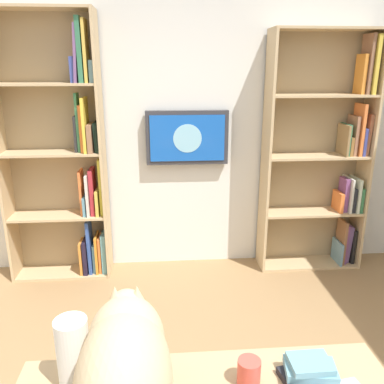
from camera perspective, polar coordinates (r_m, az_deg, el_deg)
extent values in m
cube|color=silver|center=(3.56, -0.79, 10.28)|extent=(4.52, 0.06, 2.70)
cube|color=tan|center=(3.87, 23.50, 4.83)|extent=(0.02, 0.28, 2.09)
cube|color=tan|center=(3.54, 10.50, 4.93)|extent=(0.02, 0.28, 2.09)
cube|color=tan|center=(3.80, 16.56, 5.35)|extent=(0.92, 0.01, 2.09)
cube|color=tan|center=(4.02, 15.96, -9.64)|extent=(0.88, 0.27, 0.02)
cube|color=tan|center=(3.82, 16.60, -2.69)|extent=(0.88, 0.27, 0.02)
cube|color=tan|center=(3.68, 17.29, 4.91)|extent=(0.88, 0.27, 0.02)
cube|color=tan|center=(3.61, 18.04, 12.95)|extent=(0.88, 0.27, 0.02)
cube|color=tan|center=(3.61, 18.85, 21.13)|extent=(0.88, 0.27, 0.02)
cube|color=black|center=(4.10, 21.67, -6.98)|extent=(0.03, 0.15, 0.33)
cube|color=slate|center=(4.09, 21.10, -6.76)|extent=(0.06, 0.14, 0.36)
cube|color=#7F4980|center=(4.07, 20.67, -6.68)|extent=(0.02, 0.18, 0.38)
cube|color=#8D5E3D|center=(4.04, 20.45, -6.54)|extent=(0.02, 0.19, 0.42)
cube|color=#6994AB|center=(4.06, 19.97, -7.95)|extent=(0.02, 0.22, 0.21)
cube|color=#367648|center=(3.94, 22.45, -0.79)|extent=(0.03, 0.22, 0.23)
cube|color=silver|center=(3.92, 22.09, -0.21)|extent=(0.02, 0.23, 0.31)
cube|color=#25272C|center=(3.92, 21.55, -0.82)|extent=(0.04, 0.20, 0.22)
cube|color=silver|center=(3.89, 21.19, -0.22)|extent=(0.02, 0.23, 0.31)
cube|color=#7B457C|center=(3.87, 20.75, -0.30)|extent=(0.04, 0.15, 0.30)
cube|color=orange|center=(3.87, 20.07, -1.23)|extent=(0.03, 0.19, 0.18)
cube|color=#A16040|center=(3.82, 23.36, 7.58)|extent=(0.04, 0.19, 0.36)
cube|color=#38408C|center=(3.80, 22.87, 6.69)|extent=(0.02, 0.19, 0.24)
cube|color=orange|center=(3.77, 22.62, 8.22)|extent=(0.03, 0.19, 0.44)
cube|color=#9B6A4D|center=(3.78, 21.87, 7.53)|extent=(0.03, 0.19, 0.34)
cube|color=olive|center=(3.76, 21.33, 6.17)|extent=(0.03, 0.17, 0.16)
cube|color=#3D784F|center=(3.76, 20.93, 7.04)|extent=(0.02, 0.21, 0.27)
cube|color=#93744A|center=(3.73, 20.73, 6.97)|extent=(0.02, 0.23, 0.26)
cube|color=olive|center=(3.78, 24.39, 15.44)|extent=(0.02, 0.15, 0.37)
cube|color=gold|center=(3.76, 24.18, 16.20)|extent=(0.03, 0.21, 0.47)
cube|color=#8D6348|center=(3.75, 23.59, 16.32)|extent=(0.03, 0.19, 0.48)
cube|color=orange|center=(3.73, 22.88, 15.20)|extent=(0.03, 0.16, 0.32)
cube|color=tan|center=(3.44, -12.61, 5.57)|extent=(0.02, 0.28, 2.22)
cube|color=tan|center=(3.64, -25.54, 4.94)|extent=(0.02, 0.28, 2.22)
cube|color=tan|center=(3.64, -18.76, 5.72)|extent=(0.84, 0.01, 2.22)
cube|color=tan|center=(3.88, -17.64, -10.79)|extent=(0.80, 0.27, 0.02)
cube|color=tan|center=(3.66, -18.42, -3.16)|extent=(0.80, 0.27, 0.02)
cube|color=tan|center=(3.52, -19.27, 5.28)|extent=(0.80, 0.27, 0.02)
cube|color=tan|center=(3.45, -20.19, 14.23)|extent=(0.80, 0.27, 0.02)
cube|color=tan|center=(3.48, -21.21, 23.28)|extent=(0.80, 0.27, 0.02)
cube|color=#69A4A7|center=(3.72, -12.34, -8.32)|extent=(0.04, 0.17, 0.37)
cube|color=orange|center=(3.75, -12.85, -8.43)|extent=(0.02, 0.19, 0.33)
cube|color=orange|center=(3.74, -13.29, -8.37)|extent=(0.02, 0.20, 0.35)
cube|color=#699FB0|center=(3.77, -13.61, -8.89)|extent=(0.02, 0.17, 0.26)
cube|color=#31509C|center=(3.72, -14.31, -7.40)|extent=(0.03, 0.18, 0.49)
cube|color=black|center=(3.76, -14.81, -8.69)|extent=(0.04, 0.21, 0.31)
cube|color=orange|center=(3.76, -15.38, -8.81)|extent=(0.02, 0.18, 0.30)
cube|color=gold|center=(3.50, -12.82, 0.77)|extent=(0.02, 0.15, 0.49)
cube|color=gold|center=(3.55, -13.21, -1.28)|extent=(0.03, 0.21, 0.22)
cube|color=#AE2B36|center=(3.54, -13.94, 0.11)|extent=(0.03, 0.18, 0.40)
cube|color=silver|center=(3.53, -14.52, -0.32)|extent=(0.02, 0.20, 0.36)
cube|color=#5990A8|center=(3.58, -14.89, -1.71)|extent=(0.02, 0.20, 0.17)
cube|color=orange|center=(3.56, -15.40, 0.00)|extent=(0.02, 0.16, 0.39)
cube|color=black|center=(3.42, -13.35, 7.69)|extent=(0.04, 0.20, 0.24)
cube|color=#956849|center=(3.42, -14.13, 7.53)|extent=(0.04, 0.24, 0.23)
cube|color=yellow|center=(3.41, -14.92, 9.23)|extent=(0.02, 0.23, 0.44)
cube|color=orange|center=(3.42, -15.37, 8.70)|extent=(0.03, 0.14, 0.38)
cube|color=#3D8251|center=(3.43, -15.88, 9.47)|extent=(0.02, 0.12, 0.47)
cube|color=#272628|center=(3.45, -16.13, 7.98)|extent=(0.02, 0.14, 0.29)
cube|color=#6B959F|center=(3.37, -14.01, 16.32)|extent=(0.03, 0.17, 0.17)
cube|color=gold|center=(3.37, -14.89, 18.81)|extent=(0.02, 0.17, 0.47)
cube|color=#347150|center=(3.37, -15.61, 18.88)|extent=(0.04, 0.16, 0.48)
cube|color=#734F81|center=(3.38, -16.14, 18.41)|extent=(0.05, 0.17, 0.44)
cube|color=#394792|center=(3.40, -16.56, 16.36)|extent=(0.03, 0.14, 0.20)
cube|color=#333338|center=(3.50, -0.64, 7.74)|extent=(0.71, 0.06, 0.47)
cube|color=blue|center=(3.47, -0.60, 7.65)|extent=(0.64, 0.01, 0.40)
cylinder|color=#8CCCEA|center=(3.46, -0.59, 7.63)|extent=(0.25, 0.00, 0.25)
ellipsoid|color=#D1B284|center=(1.28, -9.61, -25.03)|extent=(0.28, 0.51, 0.37)
ellipsoid|color=#D1B284|center=(1.33, -9.30, -20.26)|extent=(0.24, 0.28, 0.28)
sphere|color=#D1B284|center=(1.34, -9.25, -16.08)|extent=(0.13, 0.13, 0.13)
cone|color=#D1B284|center=(1.32, -7.81, -14.37)|extent=(0.06, 0.06, 0.07)
cone|color=#D1B284|center=(1.32, -10.89, -14.37)|extent=(0.06, 0.06, 0.07)
cone|color=beige|center=(1.31, -7.81, -14.69)|extent=(0.03, 0.03, 0.05)
cone|color=beige|center=(1.32, -10.90, -14.70)|extent=(0.03, 0.03, 0.05)
cylinder|color=white|center=(1.49, -16.53, -21.22)|extent=(0.11, 0.11, 0.26)
cylinder|color=#D84C3F|center=(1.51, 8.10, -24.08)|extent=(0.08, 0.08, 0.10)
cube|color=black|center=(1.59, 15.93, -23.90)|extent=(0.19, 0.15, 0.03)
cube|color=#6699A8|center=(1.57, 16.50, -23.07)|extent=(0.19, 0.14, 0.03)
cube|color=#6699A8|center=(1.56, 16.45, -22.35)|extent=(0.14, 0.12, 0.02)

